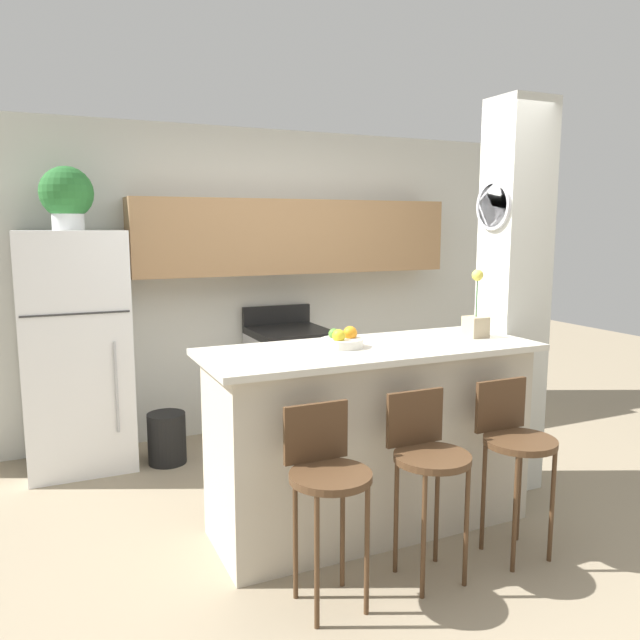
# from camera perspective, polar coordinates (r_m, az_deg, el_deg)

# --- Properties ---
(ground_plane) EXTENTS (14.00, 14.00, 0.00)m
(ground_plane) POSITION_cam_1_polar(r_m,az_deg,el_deg) (3.90, 4.50, -18.14)
(ground_plane) COLOR gray
(wall_back) EXTENTS (5.60, 0.38, 2.55)m
(wall_back) POSITION_cam_1_polar(r_m,az_deg,el_deg) (5.33, -4.53, 5.09)
(wall_back) COLOR silver
(wall_back) RESTS_ON ground_plane
(pillar_right) EXTENTS (0.38, 0.32, 2.55)m
(pillar_right) POSITION_cam_1_polar(r_m,az_deg,el_deg) (4.29, 17.19, 1.89)
(pillar_right) COLOR silver
(pillar_right) RESTS_ON ground_plane
(counter_bar) EXTENTS (1.94, 0.75, 1.08)m
(counter_bar) POSITION_cam_1_polar(r_m,az_deg,el_deg) (3.69, 4.60, -10.59)
(counter_bar) COLOR beige
(counter_bar) RESTS_ON ground_plane
(refrigerator) EXTENTS (0.73, 0.62, 1.72)m
(refrigerator) POSITION_cam_1_polar(r_m,az_deg,el_deg) (4.81, -21.41, -2.68)
(refrigerator) COLOR white
(refrigerator) RESTS_ON ground_plane
(stove_range) EXTENTS (0.61, 0.66, 1.07)m
(stove_range) POSITION_cam_1_polar(r_m,az_deg,el_deg) (5.22, -2.76, -5.71)
(stove_range) COLOR silver
(stove_range) RESTS_ON ground_plane
(bar_stool_left) EXTENTS (0.38, 0.38, 0.93)m
(bar_stool_left) POSITION_cam_1_polar(r_m,az_deg,el_deg) (2.94, 0.63, -14.08)
(bar_stool_left) COLOR #4C331E
(bar_stool_left) RESTS_ON ground_plane
(bar_stool_mid) EXTENTS (0.38, 0.38, 0.93)m
(bar_stool_mid) POSITION_cam_1_polar(r_m,az_deg,el_deg) (3.20, 9.81, -12.31)
(bar_stool_mid) COLOR #4C331E
(bar_stool_mid) RESTS_ON ground_plane
(bar_stool_right) EXTENTS (0.38, 0.38, 0.93)m
(bar_stool_right) POSITION_cam_1_polar(r_m,az_deg,el_deg) (3.52, 17.37, -10.59)
(bar_stool_right) COLOR #4C331E
(bar_stool_right) RESTS_ON ground_plane
(potted_plant_on_fridge) EXTENTS (0.36, 0.36, 0.44)m
(potted_plant_on_fridge) POSITION_cam_1_polar(r_m,az_deg,el_deg) (4.73, -22.15, 10.49)
(potted_plant_on_fridge) COLOR silver
(potted_plant_on_fridge) RESTS_ON refrigerator
(orchid_vase) EXTENTS (0.12, 0.12, 0.42)m
(orchid_vase) POSITION_cam_1_polar(r_m,az_deg,el_deg) (3.93, 14.08, 0.09)
(orchid_vase) COLOR tan
(orchid_vase) RESTS_ON counter_bar
(fruit_bowl) EXTENTS (0.24, 0.24, 0.12)m
(fruit_bowl) POSITION_cam_1_polar(r_m,az_deg,el_deg) (3.51, 2.03, -1.87)
(fruit_bowl) COLOR silver
(fruit_bowl) RESTS_ON counter_bar
(trash_bin) EXTENTS (0.28, 0.28, 0.38)m
(trash_bin) POSITION_cam_1_polar(r_m,az_deg,el_deg) (4.85, -13.83, -10.45)
(trash_bin) COLOR black
(trash_bin) RESTS_ON ground_plane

